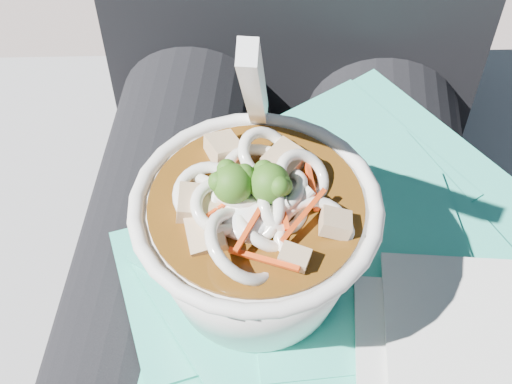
# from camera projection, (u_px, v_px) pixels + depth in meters

# --- Properties ---
(stone_ledge) EXTENTS (1.05, 0.61, 0.42)m
(stone_ledge) POSITION_uv_depth(u_px,v_px,m) (276.00, 325.00, 0.85)
(stone_ledge) COLOR gray
(stone_ledge) RESTS_ON ground
(lap) EXTENTS (0.32, 0.48, 0.14)m
(lap) POSITION_uv_depth(u_px,v_px,m) (271.00, 322.00, 0.54)
(lap) COLOR black
(lap) RESTS_ON stone_ledge
(person_body) EXTENTS (0.34, 0.94, 0.97)m
(person_body) POSITION_uv_depth(u_px,v_px,m) (280.00, 200.00, 0.57)
(person_body) COLOR black
(person_body) RESTS_ON ground
(plastic_bag) EXTENTS (0.33, 0.36, 0.02)m
(plastic_bag) POSITION_uv_depth(u_px,v_px,m) (322.00, 250.00, 0.49)
(plastic_bag) COLOR #2DBFA3
(plastic_bag) RESTS_ON lap
(napkins) EXTENTS (0.14, 0.16, 0.01)m
(napkins) POSITION_uv_depth(u_px,v_px,m) (474.00, 367.00, 0.42)
(napkins) COLOR silver
(napkins) RESTS_ON plastic_bag
(udon_bowl) EXTENTS (0.18, 0.18, 0.19)m
(udon_bowl) POSITION_uv_depth(u_px,v_px,m) (256.00, 232.00, 0.42)
(udon_bowl) COLOR white
(udon_bowl) RESTS_ON plastic_bag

